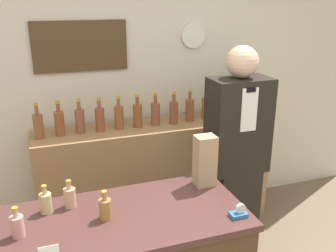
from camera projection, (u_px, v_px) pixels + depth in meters
back_wall at (121, 79)px, 3.29m from camera, size 5.20×0.09×2.70m
back_shelf at (157, 176)px, 3.40m from camera, size 2.08×0.43×0.99m
shopkeeper at (236, 161)px, 2.82m from camera, size 0.44×0.27×1.73m
potted_plant at (245, 93)px, 3.42m from camera, size 0.33×0.33×0.39m
paper_bag at (205, 161)px, 2.26m from camera, size 0.12×0.10×0.32m
tape_dispenser at (239, 213)px, 1.97m from camera, size 0.09×0.06×0.07m
price_card_right at (49, 252)px, 1.65m from camera, size 0.09×0.02×0.06m
counter_bottle_1 at (17, 226)px, 1.79m from camera, size 0.07×0.07×0.16m
counter_bottle_2 at (46, 202)px, 1.99m from camera, size 0.07×0.07×0.16m
counter_bottle_3 at (70, 197)px, 2.05m from camera, size 0.07×0.07×0.16m
counter_bottle_4 at (105, 208)px, 1.94m from camera, size 0.07×0.07×0.16m
shelf_bottle_0 at (38, 125)px, 2.89m from camera, size 0.08×0.08×0.29m
shelf_bottle_1 at (59, 123)px, 2.95m from camera, size 0.08×0.08×0.29m
shelf_bottle_2 at (80, 120)px, 3.01m from camera, size 0.08×0.08×0.29m
shelf_bottle_3 at (100, 119)px, 3.05m from camera, size 0.08×0.08×0.29m
shelf_bottle_4 at (119, 116)px, 3.10m from camera, size 0.08×0.08×0.29m
shelf_bottle_5 at (138, 115)px, 3.15m from camera, size 0.08×0.08×0.29m
shelf_bottle_6 at (155, 113)px, 3.20m from camera, size 0.08×0.08×0.29m
shelf_bottle_7 at (174, 112)px, 3.23m from camera, size 0.08×0.08×0.29m
shelf_bottle_8 at (190, 109)px, 3.31m from camera, size 0.08×0.08×0.29m
shelf_bottle_9 at (206, 107)px, 3.36m from camera, size 0.08×0.08×0.29m
shelf_bottle_10 at (223, 106)px, 3.39m from camera, size 0.08×0.08×0.29m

